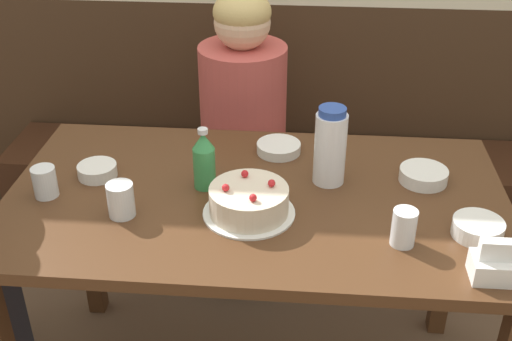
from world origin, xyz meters
name	(u,v)px	position (x,y,z in m)	size (l,w,h in m)	color
bench_seat	(272,199)	(0.00, 0.83, 0.23)	(2.24, 0.38, 0.46)	#381E11
dining_table	(256,225)	(0.00, 0.00, 0.68)	(1.40, 0.79, 0.78)	#4C2D19
birthday_cake	(249,201)	(-0.01, -0.09, 0.82)	(0.25, 0.25, 0.10)	white
water_pitcher	(330,146)	(0.20, 0.09, 0.89)	(0.09, 0.09, 0.23)	white
soju_bottle	(204,160)	(-0.15, 0.03, 0.87)	(0.06, 0.06, 0.18)	#388E4C
napkin_holder	(496,265)	(0.58, -0.31, 0.82)	(0.11, 0.08, 0.11)	white
bowl_soup_white	(97,171)	(-0.47, 0.06, 0.80)	(0.11, 0.11, 0.04)	white
bowl_rice_small	(279,148)	(0.05, 0.26, 0.79)	(0.14, 0.14, 0.03)	white
bowl_side_dish	(423,175)	(0.47, 0.12, 0.80)	(0.14, 0.14, 0.04)	white
bowl_sauce_shallow	(478,228)	(0.57, -0.14, 0.80)	(0.13, 0.13, 0.04)	white
glass_water_tall	(404,228)	(0.38, -0.19, 0.83)	(0.06, 0.06, 0.10)	silver
glass_tumbler_short	(121,200)	(-0.35, -0.13, 0.83)	(0.07, 0.07, 0.09)	silver
glass_shot_small	(45,182)	(-0.58, -0.05, 0.82)	(0.07, 0.07, 0.09)	silver
person_pale_blue_shirt	(244,150)	(-0.10, 0.65, 0.56)	(0.32, 0.34, 1.18)	#33333D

